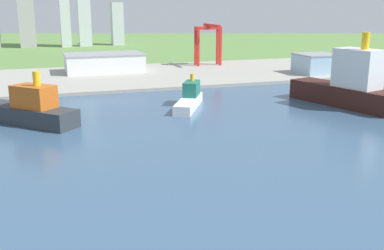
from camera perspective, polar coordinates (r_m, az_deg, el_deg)
name	(u,v)px	position (r m, az deg, el deg)	size (l,w,h in m)	color
ground_plane	(187,136)	(226.51, -0.66, -1.36)	(2400.00, 2400.00, 0.00)	#5B8341
water_bay	(236,178)	(173.24, 5.45, -6.53)	(840.00, 360.00, 0.15)	#385675
industrial_pier	(119,77)	(407.50, -8.88, 5.84)	(840.00, 140.00, 2.50)	#9D9B90
cargo_ship	(349,86)	(305.06, 18.62, 4.58)	(37.99, 76.84, 46.01)	#381914
ferry_boat	(190,98)	(288.59, -0.30, 3.27)	(31.37, 46.72, 19.44)	white
container_barge	(29,110)	(261.36, -19.31, 1.77)	(53.03, 53.74, 28.76)	#2D3338
port_crane_red	(209,36)	(466.57, 2.05, 10.89)	(25.73, 40.25, 40.72)	red
warehouse_main	(104,63)	(431.52, -10.69, 7.52)	(69.37, 41.12, 16.39)	white
warehouse_annex	(317,63)	(429.10, 15.02, 7.28)	(33.75, 32.98, 17.06)	#99BCD1
distant_skyline	(30,5)	(728.31, -19.16, 13.74)	(246.56, 36.69, 156.84)	#ADB3B6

